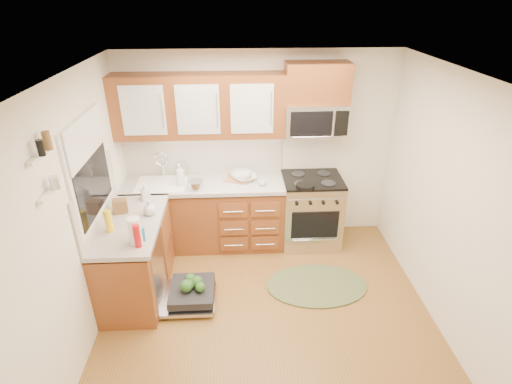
{
  "coord_description": "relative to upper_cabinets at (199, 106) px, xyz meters",
  "views": [
    {
      "loc": [
        -0.29,
        -3.15,
        3.14
      ],
      "look_at": [
        -0.08,
        0.85,
        1.07
      ],
      "focal_mm": 28.0,
      "sensor_mm": 36.0,
      "label": 1
    }
  ],
  "objects": [
    {
      "name": "window_blind",
      "position": [
        -0.98,
        -1.07,
        0.0
      ],
      "size": [
        0.02,
        0.96,
        0.4
      ],
      "primitive_type": "cube",
      "color": "white",
      "rests_on": "ground"
    },
    {
      "name": "cabinet_over_mw",
      "position": [
        1.41,
        0.0,
        0.26
      ],
      "size": [
        0.76,
        0.35,
        0.47
      ],
      "primitive_type": "cube",
      "color": "brown",
      "rests_on": "ground"
    },
    {
      "name": "blue_carton",
      "position": [
        -0.52,
        -1.41,
        -0.88
      ],
      "size": [
        0.1,
        0.08,
        0.15
      ],
      "primitive_type": "cube",
      "rotation": [
        0.0,
        0.0,
        0.3
      ],
      "color": "teal",
      "rests_on": "countertop_left"
    },
    {
      "name": "upper_cabinets",
      "position": [
        0.0,
        0.0,
        0.0
      ],
      "size": [
        2.05,
        0.35,
        0.75
      ],
      "primitive_type": null,
      "color": "brown",
      "rests_on": "ground"
    },
    {
      "name": "wooden_box",
      "position": [
        -0.85,
        -0.84,
        -0.87
      ],
      "size": [
        0.18,
        0.14,
        0.15
      ],
      "primitive_type": "cube",
      "rotation": [
        0.0,
        0.0,
        0.23
      ],
      "color": "brown",
      "rests_on": "countertop_left"
    },
    {
      "name": "bowl_b",
      "position": [
        0.48,
        -0.04,
        -0.91
      ],
      "size": [
        0.28,
        0.28,
        0.09
      ],
      "primitive_type": "imported",
      "rotation": [
        0.0,
        0.0,
        0.0
      ],
      "color": "#999999",
      "rests_on": "countertop_back"
    },
    {
      "name": "ceiling",
      "position": [
        0.73,
        -1.57,
        0.62
      ],
      "size": [
        3.5,
        3.5,
        0.0
      ],
      "primitive_type": "plane",
      "rotation": [
        3.14,
        0.0,
        0.0
      ],
      "color": "white",
      "rests_on": "ground"
    },
    {
      "name": "soap_bottle_a",
      "position": [
        -0.27,
        -0.19,
        -0.81
      ],
      "size": [
        0.13,
        0.13,
        0.28
      ],
      "primitive_type": "imported",
      "rotation": [
        0.0,
        0.0,
        -0.26
      ],
      "color": "#999999",
      "rests_on": "countertop_back"
    },
    {
      "name": "shelf_lower",
      "position": [
        -0.99,
        -1.92,
        -0.12
      ],
      "size": [
        0.04,
        0.4,
        0.03
      ],
      "primitive_type": "cube",
      "color": "white",
      "rests_on": "ground"
    },
    {
      "name": "base_cabinet_back",
      "position": [
        0.0,
        -0.12,
        -1.45
      ],
      "size": [
        2.05,
        0.6,
        0.85
      ],
      "primitive_type": "cube",
      "color": "brown",
      "rests_on": "ground"
    },
    {
      "name": "wall_back",
      "position": [
        0.73,
        0.18,
        -0.62
      ],
      "size": [
        3.5,
        0.04,
        2.5
      ],
      "primitive_type": "cube",
      "color": "silver",
      "rests_on": "ground"
    },
    {
      "name": "rug",
      "position": [
        1.34,
        -1.1,
        -1.86
      ],
      "size": [
        1.37,
        1.12,
        0.02
      ],
      "primitive_type": null,
      "rotation": [
        0.0,
        0.0,
        0.35
      ],
      "color": "#5B683B",
      "rests_on": "ground"
    },
    {
      "name": "dishwasher",
      "position": [
        -0.13,
        -1.27,
        -1.77
      ],
      "size": [
        0.7,
        0.6,
        0.2
      ],
      "primitive_type": null,
      "color": "silver",
      "rests_on": "ground"
    },
    {
      "name": "floor",
      "position": [
        0.73,
        -1.57,
        -1.88
      ],
      "size": [
        3.5,
        3.5,
        0.0
      ],
      "primitive_type": "plane",
      "color": "brown",
      "rests_on": "ground"
    },
    {
      "name": "cup",
      "position": [
        0.75,
        -0.25,
        -0.91
      ],
      "size": [
        0.12,
        0.12,
        0.08
      ],
      "primitive_type": "imported",
      "rotation": [
        0.0,
        0.0,
        0.14
      ],
      "color": "#999999",
      "rests_on": "countertop_back"
    },
    {
      "name": "sink",
      "position": [
        -0.52,
        -0.16,
        -1.07
      ],
      "size": [
        0.62,
        0.5,
        0.26
      ],
      "primitive_type": null,
      "color": "white",
      "rests_on": "ground"
    },
    {
      "name": "microwave",
      "position": [
        1.41,
        -0.02,
        -0.18
      ],
      "size": [
        0.76,
        0.38,
        0.4
      ],
      "primitive_type": null,
      "color": "silver",
      "rests_on": "ground"
    },
    {
      "name": "mustard_bottle",
      "position": [
        -0.87,
        -1.23,
        -0.83
      ],
      "size": [
        0.08,
        0.08,
        0.24
      ],
      "primitive_type": "cylinder",
      "rotation": [
        0.0,
        0.0,
        0.07
      ],
      "color": "yellow",
      "rests_on": "countertop_left"
    },
    {
      "name": "skillet",
      "position": [
        1.26,
        -0.4,
        -0.9
      ],
      "size": [
        0.29,
        0.29,
        0.04
      ],
      "primitive_type": "cylinder",
      "rotation": [
        0.0,
        0.0,
        -0.37
      ],
      "color": "black",
      "rests_on": "range"
    },
    {
      "name": "soap_bottle_b",
      "position": [
        -0.64,
        -0.56,
        -0.85
      ],
      "size": [
        0.12,
        0.12,
        0.2
      ],
      "primitive_type": "imported",
      "rotation": [
        0.0,
        0.0,
        0.43
      ],
      "color": "#999999",
      "rests_on": "countertop_left"
    },
    {
      "name": "base_cabinet_left",
      "position": [
        -0.72,
        -1.05,
        -1.45
      ],
      "size": [
        0.6,
        1.25,
        0.85
      ],
      "primitive_type": "cube",
      "color": "brown",
      "rests_on": "ground"
    },
    {
      "name": "stock_pot",
      "position": [
        -0.07,
        -0.32,
        -0.89
      ],
      "size": [
        0.22,
        0.22,
        0.11
      ],
      "primitive_type": "cylinder",
      "rotation": [
        0.0,
        0.0,
        0.22
      ],
      "color": "silver",
      "rests_on": "countertop_back"
    },
    {
      "name": "countertop_back",
      "position": [
        0.0,
        -0.14,
        -0.97
      ],
      "size": [
        2.07,
        0.64,
        0.05
      ],
      "primitive_type": "cube",
      "color": "#B1ABA2",
      "rests_on": "base_cabinet_back"
    },
    {
      "name": "soap_bottle_c",
      "position": [
        -0.52,
        -0.91,
        -0.86
      ],
      "size": [
        0.16,
        0.16,
        0.18
      ],
      "primitive_type": "imported",
      "rotation": [
        0.0,
        0.0,
        0.16
      ],
      "color": "#999999",
      "rests_on": "countertop_left"
    },
    {
      "name": "canister",
      "position": [
        -0.27,
        0.07,
        -0.86
      ],
      "size": [
        0.13,
        0.13,
        0.18
      ],
      "primitive_type": "cylinder",
      "rotation": [
        0.0,
        0.0,
        -0.21
      ],
      "color": "silver",
      "rests_on": "countertop_back"
    },
    {
      "name": "backsplash_back",
      "position": [
        0.0,
        0.16,
        -0.67
      ],
      "size": [
        2.05,
        0.02,
        0.57
      ],
      "primitive_type": "cube",
      "color": "beige",
      "rests_on": "ground"
    },
    {
      "name": "range",
      "position": [
        1.41,
        -0.15,
        -1.4
      ],
      "size": [
        0.76,
        0.64,
        0.95
      ],
      "primitive_type": null,
      "color": "silver",
      "rests_on": "ground"
    },
    {
      "name": "wall_left",
      "position": [
        -1.02,
        -1.57,
        -0.62
      ],
      "size": [
        0.04,
        3.5,
        2.5
      ],
      "primitive_type": "cube",
      "color": "silver",
      "rests_on": "ground"
    },
    {
      "name": "cutting_board",
      "position": [
        0.44,
        -0.09,
        -0.94
      ],
      "size": [
        0.37,
        0.3,
        0.02
      ],
      "primitive_type": "cube",
      "rotation": [
        0.0,
        0.0,
        -0.36
      ],
      "color": "#B37B51",
      "rests_on": "countertop_back"
    },
    {
      "name": "wall_right",
      "position": [
        2.48,
        -1.57,
        -0.62
      ],
      "size": [
        0.04,
        3.5,
        2.5
      ],
      "primitive_type": "cube",
      "color": "silver",
      "rests_on": "ground"
    },
    {
      "name": "shelf_upper",
      "position": [
        -0.99,
        -1.92,
        0.17
      ],
      "size": [
        0.04,
        0.4,
        0.03
      ],
      "primitive_type": "cube",
      "color": "white",
      "rests_on": "ground"
    },
    {
      "name": "backsplash_left",
      "position": [
        -1.01,
        -1.05,
        -0.67
      ],
      "size": [
        0.02,
        1.25,
        0.57
      ],
      "primitive_type": "cube",
      "color": "beige",
      "rests_on": "ground"
    },
    {
      "name": "countertop_left",
      "position": [
        -0.71,
        -1.05,
        -0.97
      ],
      "size": [
        0.64,
        1.27,
        0.05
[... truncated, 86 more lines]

